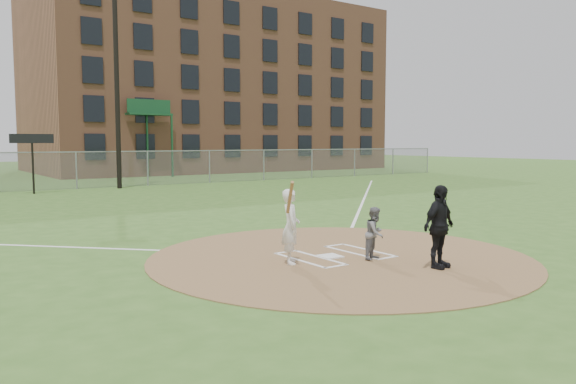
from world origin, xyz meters
TOP-DOWN VIEW (x-y plane):
  - ground at (0.00, 0.00)m, footprint 140.00×140.00m
  - dirt_circle at (0.00, 0.00)m, footprint 8.40×8.40m
  - home_plate at (-0.23, 0.05)m, footprint 0.49×0.49m
  - foul_line_first at (9.00, 9.00)m, footprint 17.04×17.04m
  - catcher at (0.42, -0.68)m, footprint 0.68×0.61m
  - umpire at (0.88, -2.02)m, footprint 1.03×0.56m
  - batters_boxes at (0.00, 0.15)m, footprint 2.08×1.88m
  - batter_at_plate at (-1.32, 0.01)m, footprint 0.76×1.02m
  - outfield_fence at (0.00, 22.00)m, footprint 56.08×0.08m
  - brick_warehouse at (16.00, 37.96)m, footprint 30.00×17.17m
  - light_pole at (2.00, 21.00)m, footprint 1.20×0.30m
  - scoreboard_sign at (-2.50, 20.20)m, footprint 2.00×0.10m

SIDE VIEW (x-z plane):
  - ground at x=0.00m, z-range 0.00..0.00m
  - foul_line_first at x=9.00m, z-range 0.00..0.01m
  - dirt_circle at x=0.00m, z-range 0.00..0.02m
  - batters_boxes at x=0.00m, z-range 0.02..0.03m
  - home_plate at x=-0.23m, z-range 0.02..0.05m
  - catcher at x=0.42m, z-range 0.02..1.15m
  - batter_at_plate at x=-1.32m, z-range -0.08..1.70m
  - umpire at x=0.88m, z-range 0.02..1.69m
  - outfield_fence at x=0.00m, z-range 0.00..2.03m
  - scoreboard_sign at x=-2.50m, z-range 0.92..3.85m
  - light_pole at x=2.00m, z-range 0.50..12.72m
  - brick_warehouse at x=16.00m, z-range 0.00..15.00m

